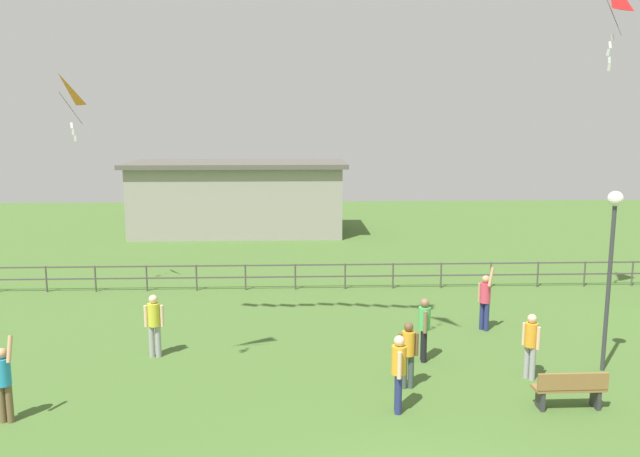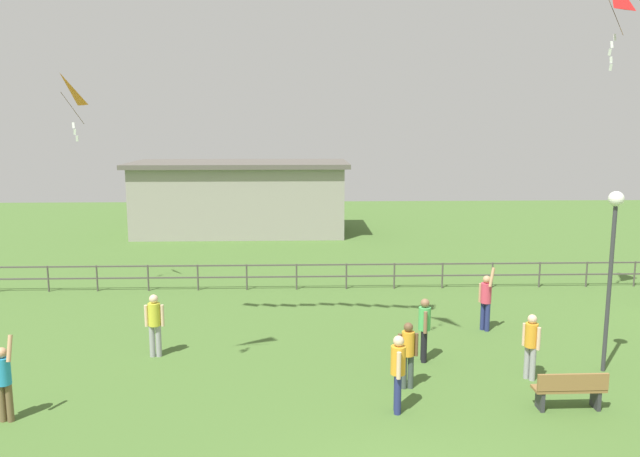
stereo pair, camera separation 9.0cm
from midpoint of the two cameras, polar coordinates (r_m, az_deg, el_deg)
name	(u,v)px [view 1 (the left image)]	position (r m, az deg, el deg)	size (l,w,h in m)	color
lamppost	(612,242)	(16.44, 24.73, -1.07)	(0.36, 0.36, 4.42)	#38383D
park_bench	(570,389)	(14.66, 21.48, -13.30)	(1.50, 0.43, 0.85)	olive
person_0	(4,379)	(14.47, -26.83, -12.03)	(0.48, 0.33, 1.84)	brown
person_1	(424,325)	(16.31, 9.23, -8.63)	(0.30, 0.49, 1.64)	black
person_2	(485,298)	(19.02, 14.55, -6.10)	(0.37, 0.50, 1.93)	navy
person_3	(408,351)	(14.68, 7.78, -10.87)	(0.47, 0.29, 1.56)	#3F4C47
person_4	(399,368)	(13.48, 6.92, -12.44)	(0.31, 0.50, 1.67)	navy
person_6	(154,321)	(16.92, -14.90, -8.12)	(0.50, 0.31, 1.66)	#99999E
person_7	(531,342)	(15.81, 18.34, -9.69)	(0.31, 0.41, 1.59)	#99999E
kite_2	(59,93)	(22.99, -22.58, 11.20)	(1.13, 1.12, 2.17)	orange
waterfront_railing	(341,272)	(22.98, 1.77, -3.95)	(36.02, 0.06, 0.95)	#4C4742
pavilion_building	(238,197)	(34.66, -7.48, 2.80)	(11.64, 5.33, 3.91)	gray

